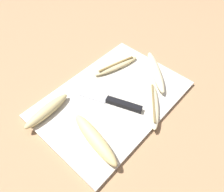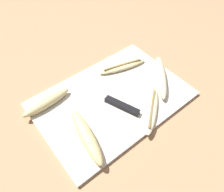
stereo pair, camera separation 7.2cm
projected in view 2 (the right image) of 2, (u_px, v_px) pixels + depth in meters
name	position (u px, v px, depth m)	size (l,w,h in m)	color
ground_plane	(112.00, 100.00, 0.73)	(4.00, 4.00, 0.00)	tan
cutting_board	(112.00, 99.00, 0.73)	(0.49, 0.34, 0.01)	silver
knife	(114.00, 103.00, 0.70)	(0.11, 0.26, 0.02)	black
banana_pale_long	(161.00, 76.00, 0.76)	(0.16, 0.18, 0.03)	beige
banana_golden_short	(86.00, 136.00, 0.61)	(0.08, 0.20, 0.04)	#EDD689
banana_bright_far	(151.00, 109.00, 0.68)	(0.17, 0.14, 0.02)	beige
banana_spotted_left	(46.00, 102.00, 0.69)	(0.17, 0.04, 0.03)	#DBC684
banana_ripe_center	(122.00, 66.00, 0.81)	(0.19, 0.08, 0.02)	beige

